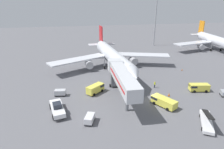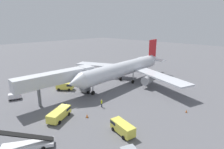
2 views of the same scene
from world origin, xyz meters
name	(u,v)px [view 2 (image 2 of 2)]	position (x,y,z in m)	size (l,w,h in m)	color
ground_plane	(64,112)	(0.00, 0.00, 0.00)	(300.00, 300.00, 0.00)	slate
airplane_at_gate	(126,68)	(-3.62, 23.95, 4.53)	(40.85, 41.64, 12.18)	silver
jet_bridge	(62,78)	(-5.97, 3.35, 5.31)	(3.97, 19.42, 7.09)	silver
pushback_tug	(25,85)	(-19.96, -0.23, 1.07)	(3.53, 6.95, 2.33)	white
belt_loader_truck	(28,144)	(6.48, -9.91, 0.78)	(5.29, 7.11, 3.37)	white
service_van_mid_left	(65,86)	(-11.29, 7.28, 1.16)	(4.73, 4.37, 2.02)	#E5DB4C
service_van_rear_left	(60,113)	(1.89, -2.08, 1.06)	(4.39, 5.82, 1.81)	#E5DB4C
service_van_near_center	(122,127)	(13.65, 2.66, 1.10)	(4.97, 2.75, 1.91)	#E5DB4C
baggage_cart_outer_left	(15,96)	(-14.06, -4.89, 0.81)	(2.33, 3.07, 1.47)	#38383D
baggage_cart_outer_right	(51,80)	(-19.68, 7.41, 0.84)	(2.70, 1.87, 1.51)	#38383D
ground_crew_worker_foreground	(102,103)	(3.98, 6.91, 0.95)	(0.47, 0.47, 1.79)	#1E2333
safety_cone_alpha	(186,111)	(18.27, 17.47, 0.28)	(0.37, 0.37, 0.56)	black
safety_cone_bravo	(87,116)	(5.35, 1.80, 0.36)	(0.48, 0.48, 0.74)	black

